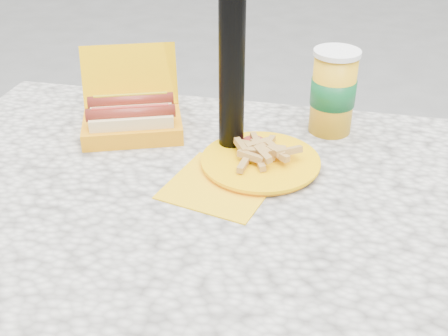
# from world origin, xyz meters

# --- Properties ---
(picnic_table) EXTENTS (1.20, 0.80, 0.75)m
(picnic_table) POSITION_xyz_m (0.00, 0.00, 0.64)
(picnic_table) COLOR beige
(picnic_table) RESTS_ON ground
(hotdog_box) EXTENTS (0.26, 0.24, 0.16)m
(hotdog_box) POSITION_xyz_m (-0.22, 0.19, 0.79)
(hotdog_box) COLOR #FFB700
(hotdog_box) RESTS_ON picnic_table
(fries_plate) EXTENTS (0.28, 0.31, 0.05)m
(fries_plate) POSITION_xyz_m (0.06, 0.10, 0.76)
(fries_plate) COLOR #F2B40E
(fries_plate) RESTS_ON picnic_table
(soda_cup) EXTENTS (0.10, 0.10, 0.18)m
(soda_cup) POSITION_xyz_m (0.19, 0.29, 0.84)
(soda_cup) COLOR #F1AE19
(soda_cup) RESTS_ON picnic_table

